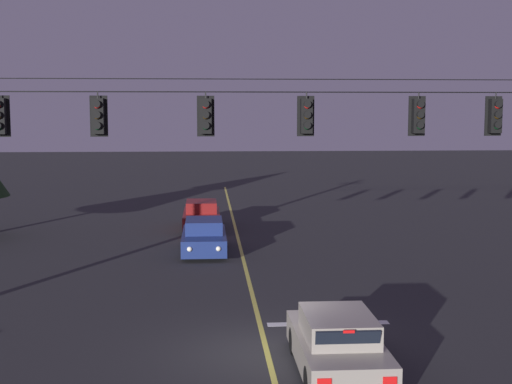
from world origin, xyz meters
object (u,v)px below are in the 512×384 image
object	(u,v)px
traffic_light_far_right	(495,116)
car_oncoming_trailing	(202,216)
car_waiting_near_lane	(337,345)
traffic_light_left_inner	(98,116)
traffic_light_rightmost	(418,116)
traffic_light_right_inner	(306,116)
traffic_light_centre	(206,116)
car_oncoming_lead	(204,237)

from	to	relation	value
traffic_light_far_right	car_oncoming_trailing	world-z (taller)	traffic_light_far_right
car_waiting_near_lane	car_oncoming_trailing	world-z (taller)	same
traffic_light_left_inner	traffic_light_rightmost	xyz separation A→B (m)	(8.85, 0.00, 0.00)
traffic_light_right_inner	traffic_light_rightmost	distance (m)	3.16
traffic_light_centre	car_waiting_near_lane	xyz separation A→B (m)	(2.91, -4.34, -5.09)
car_waiting_near_lane	traffic_light_right_inner	bearing A→B (deg)	91.69
traffic_light_left_inner	car_oncoming_trailing	size ratio (longest dim) A/B	0.28
car_oncoming_trailing	traffic_light_right_inner	bearing A→B (deg)	-79.31
traffic_light_right_inner	car_oncoming_lead	size ratio (longest dim) A/B	0.28
traffic_light_centre	traffic_light_right_inner	xyz separation A→B (m)	(2.78, 0.00, 0.00)
car_waiting_near_lane	traffic_light_left_inner	bearing A→B (deg)	143.28
traffic_light_left_inner	traffic_light_right_inner	size ratio (longest dim) A/B	1.00
traffic_light_centre	traffic_light_far_right	xyz separation A→B (m)	(8.15, 0.00, 0.00)
traffic_light_rightmost	car_waiting_near_lane	xyz separation A→B (m)	(-3.03, -4.34, -5.09)
traffic_light_centre	traffic_light_far_right	world-z (taller)	same
traffic_light_far_right	traffic_light_rightmost	bearing A→B (deg)	180.00
traffic_light_left_inner	car_waiting_near_lane	distance (m)	8.87
traffic_light_left_inner	traffic_light_centre	size ratio (longest dim) A/B	1.00
traffic_light_rightmost	car_oncoming_trailing	world-z (taller)	traffic_light_rightmost
traffic_light_left_inner	car_oncoming_trailing	world-z (taller)	traffic_light_left_inner
traffic_light_rightmost	traffic_light_far_right	bearing A→B (deg)	0.00
traffic_light_rightmost	traffic_light_right_inner	bearing A→B (deg)	180.00
traffic_light_rightmost	car_oncoming_lead	bearing A→B (deg)	121.59
traffic_light_right_inner	car_oncoming_lead	xyz separation A→B (m)	(-2.89, 9.83, -5.09)
traffic_light_centre	car_waiting_near_lane	world-z (taller)	traffic_light_centre
traffic_light_rightmost	car_oncoming_lead	distance (m)	12.61
traffic_light_centre	traffic_light_rightmost	xyz separation A→B (m)	(5.94, 0.00, 0.00)
traffic_light_centre	car_oncoming_trailing	bearing A→B (deg)	90.89
traffic_light_left_inner	traffic_light_far_right	xyz separation A→B (m)	(11.06, 0.00, 0.00)
car_oncoming_lead	car_oncoming_trailing	distance (m)	6.21
traffic_light_rightmost	traffic_light_far_right	xyz separation A→B (m)	(2.21, 0.00, 0.00)
traffic_light_left_inner	traffic_light_right_inner	distance (m)	5.69
traffic_light_far_right	car_oncoming_lead	size ratio (longest dim) A/B	0.28
traffic_light_far_right	traffic_light_centre	bearing A→B (deg)	180.00
traffic_light_rightmost	car_oncoming_trailing	size ratio (longest dim) A/B	0.28
car_waiting_near_lane	car_oncoming_trailing	bearing A→B (deg)	98.81
traffic_light_left_inner	car_waiting_near_lane	size ratio (longest dim) A/B	0.28
traffic_light_left_inner	car_waiting_near_lane	world-z (taller)	traffic_light_left_inner
traffic_light_centre	car_waiting_near_lane	size ratio (longest dim) A/B	0.28
traffic_light_left_inner	traffic_light_right_inner	bearing A→B (deg)	0.00
car_oncoming_lead	car_oncoming_trailing	bearing A→B (deg)	91.30
traffic_light_centre	traffic_light_right_inner	distance (m)	2.78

